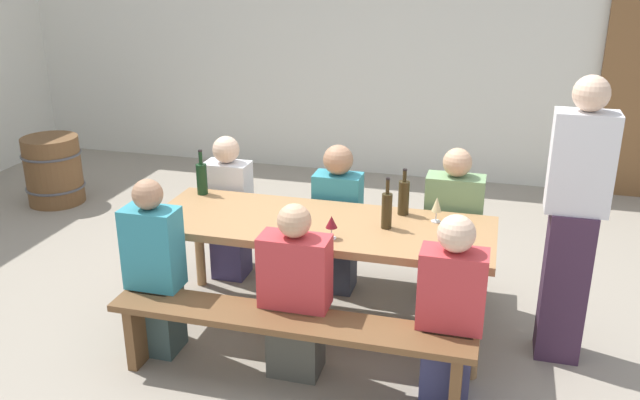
% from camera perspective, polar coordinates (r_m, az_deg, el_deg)
% --- Properties ---
extents(ground_plane, '(24.00, 24.00, 0.00)m').
position_cam_1_polar(ground_plane, '(4.61, 0.00, -10.54)').
color(ground_plane, gray).
extents(back_wall, '(14.00, 0.20, 3.20)m').
position_cam_1_polar(back_wall, '(7.36, 7.26, 14.28)').
color(back_wall, silver).
rests_on(back_wall, ground).
extents(tasting_table, '(2.20, 0.79, 0.75)m').
position_cam_1_polar(tasting_table, '(4.30, 0.00, -2.83)').
color(tasting_table, '#9E7247').
rests_on(tasting_table, ground).
extents(bench_near, '(2.10, 0.30, 0.45)m').
position_cam_1_polar(bench_near, '(3.86, -2.76, -11.09)').
color(bench_near, brown).
rests_on(bench_near, ground).
extents(bench_far, '(2.10, 0.30, 0.45)m').
position_cam_1_polar(bench_far, '(5.04, 2.07, -3.11)').
color(bench_far, brown).
rests_on(bench_far, ground).
extents(wine_bottle_0, '(0.07, 0.07, 0.33)m').
position_cam_1_polar(wine_bottle_0, '(4.16, 5.69, -0.82)').
color(wine_bottle_0, '#332814').
rests_on(wine_bottle_0, tasting_table).
extents(wine_bottle_1, '(0.08, 0.08, 0.32)m').
position_cam_1_polar(wine_bottle_1, '(4.80, -10.01, 1.86)').
color(wine_bottle_1, '#143319').
rests_on(wine_bottle_1, tasting_table).
extents(wine_bottle_2, '(0.07, 0.07, 0.31)m').
position_cam_1_polar(wine_bottle_2, '(4.39, 7.12, 0.26)').
color(wine_bottle_2, '#332814').
rests_on(wine_bottle_2, tasting_table).
extents(wine_glass_0, '(0.07, 0.07, 0.14)m').
position_cam_1_polar(wine_glass_0, '(3.99, 0.98, -1.95)').
color(wine_glass_0, silver).
rests_on(wine_glass_0, tasting_table).
extents(wine_glass_1, '(0.06, 0.06, 0.17)m').
position_cam_1_polar(wine_glass_1, '(4.30, 9.89, -0.44)').
color(wine_glass_1, silver).
rests_on(wine_glass_1, tasting_table).
extents(seated_guest_near_0, '(0.33, 0.24, 1.13)m').
position_cam_1_polar(seated_guest_near_0, '(4.22, -13.84, -5.98)').
color(seated_guest_near_0, '#374A48').
rests_on(seated_guest_near_0, ground).
extents(seated_guest_near_1, '(0.40, 0.24, 1.07)m').
position_cam_1_polar(seated_guest_near_1, '(3.91, -2.11, -8.20)').
color(seated_guest_near_1, '#47473E').
rests_on(seated_guest_near_1, ground).
extents(seated_guest_near_2, '(0.36, 0.24, 1.10)m').
position_cam_1_polar(seated_guest_near_2, '(3.76, 11.01, -9.45)').
color(seated_guest_near_2, '#3C3E6C').
rests_on(seated_guest_near_2, ground).
extents(seated_guest_far_0, '(0.33, 0.24, 1.11)m').
position_cam_1_polar(seated_guest_far_0, '(5.09, -7.73, -0.91)').
color(seated_guest_far_0, '#3C3562').
rests_on(seated_guest_far_0, ground).
extents(seated_guest_far_1, '(0.34, 0.24, 1.11)m').
position_cam_1_polar(seated_guest_far_1, '(4.84, 1.50, -1.83)').
color(seated_guest_far_1, '#343948').
rests_on(seated_guest_far_1, ground).
extents(seated_guest_far_2, '(0.39, 0.24, 1.15)m').
position_cam_1_polar(seated_guest_far_2, '(4.73, 11.16, -2.74)').
color(seated_guest_far_2, '#2E384B').
rests_on(seated_guest_far_2, ground).
extents(standing_host, '(0.35, 0.24, 1.75)m').
position_cam_1_polar(standing_host, '(4.19, 20.65, -2.18)').
color(standing_host, '#3E263D').
rests_on(standing_host, ground).
extents(wine_barrel, '(0.57, 0.57, 0.67)m').
position_cam_1_polar(wine_barrel, '(7.13, -21.70, 2.37)').
color(wine_barrel, brown).
rests_on(wine_barrel, ground).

